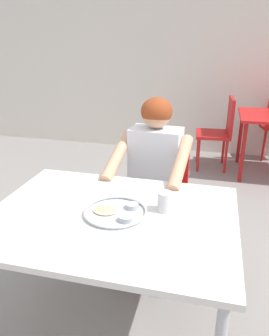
% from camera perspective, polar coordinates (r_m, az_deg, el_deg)
% --- Properties ---
extents(ground_plane, '(12.00, 12.00, 0.05)m').
position_cam_1_polar(ground_plane, '(2.11, -3.77, -26.00)').
color(ground_plane, gray).
extents(back_wall, '(12.00, 0.12, 3.40)m').
position_cam_1_polar(back_wall, '(4.67, 9.12, 23.62)').
color(back_wall, silver).
rests_on(back_wall, ground).
extents(table_foreground, '(1.20, 0.90, 0.74)m').
position_cam_1_polar(table_foreground, '(1.64, -4.03, -10.10)').
color(table_foreground, silver).
rests_on(table_foreground, ground).
extents(thali_tray, '(0.31, 0.31, 0.03)m').
position_cam_1_polar(thali_tray, '(1.60, -3.26, -7.61)').
color(thali_tray, '#B7BABF').
rests_on(thali_tray, table_foreground).
extents(drinking_cup, '(0.07, 0.07, 0.10)m').
position_cam_1_polar(drinking_cup, '(1.61, 5.32, -5.74)').
color(drinking_cup, silver).
rests_on(drinking_cup, table_foreground).
extents(chair_foreground, '(0.45, 0.43, 0.85)m').
position_cam_1_polar(chair_foreground, '(2.46, 4.23, -3.41)').
color(chair_foreground, red).
rests_on(chair_foreground, ground).
extents(diner_foreground, '(0.52, 0.57, 1.18)m').
position_cam_1_polar(diner_foreground, '(2.17, 3.01, -0.68)').
color(diner_foreground, '#323232').
rests_on(diner_foreground, ground).
extents(chair_red_left, '(0.44, 0.45, 0.88)m').
position_cam_1_polar(chair_red_left, '(4.12, 14.73, 6.67)').
color(chair_red_left, red).
rests_on(chair_red_left, ground).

